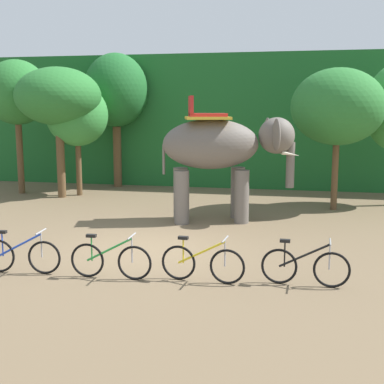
% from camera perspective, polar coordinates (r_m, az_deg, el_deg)
% --- Properties ---
extents(ground_plane, '(80.00, 80.00, 0.00)m').
position_cam_1_polar(ground_plane, '(12.89, -4.83, -6.28)').
color(ground_plane, brown).
extents(foliage_hedge, '(36.00, 6.00, 5.70)m').
position_cam_1_polar(foliage_hedge, '(25.36, 3.76, 7.86)').
color(foliage_hedge, '#1E6028').
rests_on(foliage_hedge, ground).
extents(tree_far_right, '(2.51, 2.51, 5.31)m').
position_cam_1_polar(tree_far_right, '(22.08, -18.60, 10.21)').
color(tree_far_right, brown).
rests_on(tree_far_right, ground).
extents(tree_far_left, '(3.23, 3.23, 4.95)m').
position_cam_1_polar(tree_far_left, '(20.59, -14.41, 10.02)').
color(tree_far_left, brown).
rests_on(tree_far_left, ground).
extents(tree_center_right, '(2.40, 2.40, 4.37)m').
position_cam_1_polar(tree_center_right, '(20.93, -12.45, 8.20)').
color(tree_center_right, brown).
rests_on(tree_center_right, ground).
extents(tree_center_left, '(2.72, 2.72, 5.74)m').
position_cam_1_polar(tree_center_left, '(22.94, -8.31, 10.85)').
color(tree_center_left, brown).
rests_on(tree_center_left, ground).
extents(tree_center, '(3.10, 3.10, 4.74)m').
position_cam_1_polar(tree_center, '(18.13, 15.64, 8.93)').
color(tree_center, brown).
rests_on(tree_center, ground).
extents(elephant, '(4.24, 2.60, 3.78)m').
position_cam_1_polar(elephant, '(15.81, 3.29, 4.72)').
color(elephant, '#665E56').
rests_on(elephant, ground).
extents(bike_blue, '(1.71, 0.52, 0.92)m').
position_cam_1_polar(bike_blue, '(11.54, -18.18, -6.59)').
color(bike_blue, black).
rests_on(bike_blue, ground).
extents(bike_green, '(1.71, 0.52, 0.92)m').
position_cam_1_polar(bike_green, '(10.76, -8.89, -7.37)').
color(bike_green, black).
rests_on(bike_green, ground).
extents(bike_yellow, '(1.71, 0.52, 0.92)m').
position_cam_1_polar(bike_yellow, '(10.44, 1.14, -7.78)').
color(bike_yellow, black).
rests_on(bike_yellow, ground).
extents(bike_black, '(1.71, 0.52, 0.92)m').
position_cam_1_polar(bike_black, '(10.45, 12.24, -7.96)').
color(bike_black, black).
rests_on(bike_black, ground).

